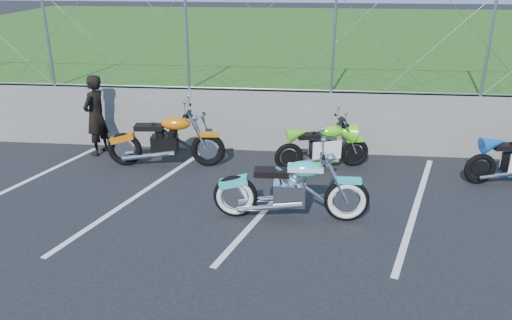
# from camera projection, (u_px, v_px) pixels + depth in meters

# --- Properties ---
(ground) EXTENTS (90.00, 90.00, 0.00)m
(ground) POSITION_uv_depth(u_px,v_px,m) (270.00, 229.00, 7.71)
(ground) COLOR black
(ground) RESTS_ON ground
(retaining_wall) EXTENTS (30.00, 0.22, 1.30)m
(retaining_wall) POSITION_uv_depth(u_px,v_px,m) (282.00, 121.00, 10.71)
(retaining_wall) COLOR slate
(retaining_wall) RESTS_ON ground
(grass_field) EXTENTS (30.00, 20.00, 1.30)m
(grass_field) POSITION_uv_depth(u_px,v_px,m) (295.00, 47.00, 19.94)
(grass_field) COLOR #224A13
(grass_field) RESTS_ON ground
(chain_link_fence) EXTENTS (28.00, 0.03, 2.00)m
(chain_link_fence) POSITION_uv_depth(u_px,v_px,m) (284.00, 43.00, 10.09)
(chain_link_fence) COLOR gray
(chain_link_fence) RESTS_ON retaining_wall
(parking_lines) EXTENTS (18.29, 4.31, 0.01)m
(parking_lines) POSITION_uv_depth(u_px,v_px,m) (344.00, 203.00, 8.53)
(parking_lines) COLOR silver
(parking_lines) RESTS_ON ground
(cruiser_turquoise) EXTENTS (2.48, 0.78, 1.23)m
(cruiser_turquoise) POSITION_uv_depth(u_px,v_px,m) (293.00, 190.00, 7.85)
(cruiser_turquoise) COLOR black
(cruiser_turquoise) RESTS_ON ground
(naked_orange) EXTENTS (2.36, 0.80, 1.18)m
(naked_orange) POSITION_uv_depth(u_px,v_px,m) (167.00, 142.00, 9.92)
(naked_orange) COLOR black
(naked_orange) RESTS_ON ground
(sportbike_green) EXTENTS (1.89, 0.76, 1.00)m
(sportbike_green) POSITION_uv_depth(u_px,v_px,m) (324.00, 148.00, 9.81)
(sportbike_green) COLOR black
(sportbike_green) RESTS_ON ground
(person_standing) EXTENTS (0.55, 0.70, 1.70)m
(person_standing) POSITION_uv_depth(u_px,v_px,m) (95.00, 115.00, 10.42)
(person_standing) COLOR black
(person_standing) RESTS_ON ground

